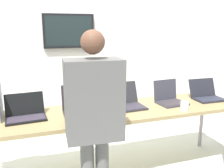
{
  "coord_description": "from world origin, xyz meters",
  "views": [
    {
      "loc": [
        -0.8,
        -2.37,
        1.64
      ],
      "look_at": [
        0.05,
        0.18,
        1.02
      ],
      "focal_mm": 38.71,
      "sensor_mm": 36.0,
      "label": 1
    }
  ],
  "objects_px": {
    "person": "(94,114)",
    "laptop_station_1": "(80,107)",
    "laptop_station_2": "(127,102)",
    "laptop_station_4": "(207,95)",
    "coffee_mug": "(184,106)",
    "laptop_station_0": "(26,113)",
    "laptop_station_3": "(169,98)",
    "workbench": "(113,115)"
  },
  "relations": [
    {
      "from": "laptop_station_4",
      "to": "coffee_mug",
      "type": "xyz_separation_m",
      "value": [
        -0.53,
        -0.29,
        -0.01
      ]
    },
    {
      "from": "workbench",
      "to": "laptop_station_2",
      "type": "distance_m",
      "value": 0.23
    },
    {
      "from": "laptop_station_4",
      "to": "person",
      "type": "relative_size",
      "value": 0.23
    },
    {
      "from": "laptop_station_0",
      "to": "laptop_station_4",
      "type": "relative_size",
      "value": 1.06
    },
    {
      "from": "laptop_station_3",
      "to": "person",
      "type": "relative_size",
      "value": 0.21
    },
    {
      "from": "workbench",
      "to": "person",
      "type": "bearing_deg",
      "value": -120.6
    },
    {
      "from": "laptop_station_0",
      "to": "laptop_station_3",
      "type": "bearing_deg",
      "value": -0.15
    },
    {
      "from": "person",
      "to": "laptop_station_1",
      "type": "bearing_deg",
      "value": 88.37
    },
    {
      "from": "laptop_station_4",
      "to": "coffee_mug",
      "type": "distance_m",
      "value": 0.6
    },
    {
      "from": "laptop_station_1",
      "to": "laptop_station_4",
      "type": "relative_size",
      "value": 0.98
    },
    {
      "from": "laptop_station_0",
      "to": "laptop_station_4",
      "type": "xyz_separation_m",
      "value": [
        2.16,
        -0.01,
        0.0
      ]
    },
    {
      "from": "laptop_station_3",
      "to": "laptop_station_1",
      "type": "bearing_deg",
      "value": 179.94
    },
    {
      "from": "laptop_station_2",
      "to": "laptop_station_4",
      "type": "bearing_deg",
      "value": -1.59
    },
    {
      "from": "laptop_station_1",
      "to": "person",
      "type": "bearing_deg",
      "value": -91.63
    },
    {
      "from": "workbench",
      "to": "laptop_station_3",
      "type": "xyz_separation_m",
      "value": [
        0.73,
        0.04,
        0.11
      ]
    },
    {
      "from": "coffee_mug",
      "to": "laptop_station_2",
      "type": "bearing_deg",
      "value": 149.85
    },
    {
      "from": "workbench",
      "to": "laptop_station_0",
      "type": "relative_size",
      "value": 7.49
    },
    {
      "from": "laptop_station_2",
      "to": "coffee_mug",
      "type": "distance_m",
      "value": 0.63
    },
    {
      "from": "laptop_station_3",
      "to": "laptop_station_4",
      "type": "height_order",
      "value": "laptop_station_3"
    },
    {
      "from": "workbench",
      "to": "laptop_station_4",
      "type": "relative_size",
      "value": 7.95
    },
    {
      "from": "laptop_station_1",
      "to": "laptop_station_2",
      "type": "xyz_separation_m",
      "value": [
        0.54,
        0.02,
        -0.0
      ]
    },
    {
      "from": "laptop_station_0",
      "to": "laptop_station_1",
      "type": "height_order",
      "value": "laptop_station_1"
    },
    {
      "from": "laptop_station_1",
      "to": "laptop_station_3",
      "type": "height_order",
      "value": "laptop_station_1"
    },
    {
      "from": "laptop_station_0",
      "to": "coffee_mug",
      "type": "relative_size",
      "value": 4.1
    },
    {
      "from": "laptop_station_3",
      "to": "coffee_mug",
      "type": "distance_m",
      "value": 0.29
    },
    {
      "from": "workbench",
      "to": "laptop_station_4",
      "type": "height_order",
      "value": "laptop_station_4"
    },
    {
      "from": "laptop_station_2",
      "to": "laptop_station_4",
      "type": "height_order",
      "value": "laptop_station_2"
    },
    {
      "from": "laptop_station_3",
      "to": "laptop_station_2",
      "type": "bearing_deg",
      "value": 177.27
    },
    {
      "from": "laptop_station_1",
      "to": "coffee_mug",
      "type": "bearing_deg",
      "value": -15.17
    },
    {
      "from": "laptop_station_0",
      "to": "person",
      "type": "distance_m",
      "value": 0.87
    },
    {
      "from": "coffee_mug",
      "to": "person",
      "type": "bearing_deg",
      "value": -161.4
    },
    {
      "from": "laptop_station_2",
      "to": "laptop_station_4",
      "type": "xyz_separation_m",
      "value": [
        1.07,
        -0.03,
        -0.0
      ]
    },
    {
      "from": "laptop_station_0",
      "to": "laptop_station_2",
      "type": "bearing_deg",
      "value": 1.14
    },
    {
      "from": "laptop_station_0",
      "to": "laptop_station_3",
      "type": "xyz_separation_m",
      "value": [
        1.62,
        -0.0,
        0.01
      ]
    },
    {
      "from": "person",
      "to": "coffee_mug",
      "type": "distance_m",
      "value": 1.17
    },
    {
      "from": "laptop_station_0",
      "to": "coffee_mug",
      "type": "distance_m",
      "value": 1.66
    },
    {
      "from": "laptop_station_2",
      "to": "person",
      "type": "bearing_deg",
      "value": -128.8
    },
    {
      "from": "laptop_station_2",
      "to": "laptop_station_3",
      "type": "bearing_deg",
      "value": -2.73
    },
    {
      "from": "coffee_mug",
      "to": "laptop_station_3",
      "type": "bearing_deg",
      "value": 91.59
    },
    {
      "from": "laptop_station_3",
      "to": "coffee_mug",
      "type": "bearing_deg",
      "value": -88.41
    },
    {
      "from": "workbench",
      "to": "laptop_station_0",
      "type": "bearing_deg",
      "value": 177.01
    },
    {
      "from": "workbench",
      "to": "coffee_mug",
      "type": "bearing_deg",
      "value": -18.79
    }
  ]
}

